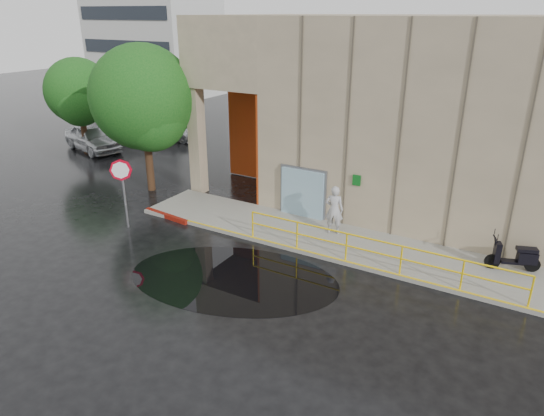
{
  "coord_description": "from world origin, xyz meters",
  "views": [
    {
      "loc": [
        8.59,
        -10.98,
        8.13
      ],
      "look_at": [
        0.44,
        3.0,
        1.55
      ],
      "focal_mm": 32.0,
      "sensor_mm": 36.0,
      "label": 1
    }
  ],
  "objects_px": {
    "person": "(334,210)",
    "car_b": "(128,131)",
    "red_curb": "(166,216)",
    "car_a": "(92,138)",
    "tree_far": "(79,94)",
    "tree_near": "(145,102)",
    "scooter": "(516,249)",
    "car_c": "(173,130)",
    "stop_sign": "(122,179)"
  },
  "relations": [
    {
      "from": "person",
      "to": "car_b",
      "type": "relative_size",
      "value": 0.48
    },
    {
      "from": "person",
      "to": "red_curb",
      "type": "bearing_deg",
      "value": 1.35
    },
    {
      "from": "car_a",
      "to": "car_b",
      "type": "xyz_separation_m",
      "value": [
        0.09,
        2.92,
        -0.16
      ]
    },
    {
      "from": "tree_far",
      "to": "red_curb",
      "type": "bearing_deg",
      "value": -25.16
    },
    {
      "from": "car_a",
      "to": "tree_near",
      "type": "distance_m",
      "value": 9.82
    },
    {
      "from": "scooter",
      "to": "tree_far",
      "type": "distance_m",
      "value": 24.48
    },
    {
      "from": "scooter",
      "to": "red_curb",
      "type": "distance_m",
      "value": 13.36
    },
    {
      "from": "car_c",
      "to": "tree_far",
      "type": "bearing_deg",
      "value": 155.57
    },
    {
      "from": "scooter",
      "to": "car_a",
      "type": "relative_size",
      "value": 0.37
    },
    {
      "from": "tree_far",
      "to": "tree_near",
      "type": "bearing_deg",
      "value": -19.57
    },
    {
      "from": "scooter",
      "to": "car_c",
      "type": "height_order",
      "value": "scooter"
    },
    {
      "from": "tree_near",
      "to": "car_b",
      "type": "bearing_deg",
      "value": 141.75
    },
    {
      "from": "scooter",
      "to": "person",
      "type": "bearing_deg",
      "value": 163.01
    },
    {
      "from": "car_a",
      "to": "scooter",
      "type": "bearing_deg",
      "value": -83.06
    },
    {
      "from": "car_b",
      "to": "car_a",
      "type": "bearing_deg",
      "value": 171.63
    },
    {
      "from": "red_curb",
      "to": "car_b",
      "type": "bearing_deg",
      "value": 141.7
    },
    {
      "from": "stop_sign",
      "to": "car_b",
      "type": "height_order",
      "value": "stop_sign"
    },
    {
      "from": "person",
      "to": "tree_far",
      "type": "xyz_separation_m",
      "value": [
        -17.83,
        3.27,
        2.51
      ]
    },
    {
      "from": "person",
      "to": "tree_near",
      "type": "height_order",
      "value": "tree_near"
    },
    {
      "from": "car_a",
      "to": "car_c",
      "type": "relative_size",
      "value": 1.09
    },
    {
      "from": "person",
      "to": "car_a",
      "type": "distance_m",
      "value": 18.56
    },
    {
      "from": "scooter",
      "to": "tree_near",
      "type": "distance_m",
      "value": 16.37
    },
    {
      "from": "stop_sign",
      "to": "car_c",
      "type": "height_order",
      "value": "stop_sign"
    },
    {
      "from": "person",
      "to": "car_c",
      "type": "distance_m",
      "value": 17.99
    },
    {
      "from": "person",
      "to": "scooter",
      "type": "relative_size",
      "value": 1.08
    },
    {
      "from": "red_curb",
      "to": "person",
      "type": "bearing_deg",
      "value": 15.51
    },
    {
      "from": "car_b",
      "to": "tree_near",
      "type": "bearing_deg",
      "value": -134.95
    },
    {
      "from": "car_c",
      "to": "tree_near",
      "type": "bearing_deg",
      "value": -147.77
    },
    {
      "from": "red_curb",
      "to": "tree_far",
      "type": "distance_m",
      "value": 12.66
    },
    {
      "from": "car_c",
      "to": "tree_near",
      "type": "relative_size",
      "value": 0.64
    },
    {
      "from": "car_c",
      "to": "stop_sign",
      "type": "bearing_deg",
      "value": -149.49
    },
    {
      "from": "car_a",
      "to": "tree_far",
      "type": "distance_m",
      "value": 2.92
    },
    {
      "from": "tree_far",
      "to": "person",
      "type": "bearing_deg",
      "value": -10.39
    },
    {
      "from": "car_c",
      "to": "red_curb",
      "type": "bearing_deg",
      "value": -143.58
    },
    {
      "from": "person",
      "to": "car_a",
      "type": "xyz_separation_m",
      "value": [
        -18.12,
        4.02,
        -0.3
      ]
    },
    {
      "from": "stop_sign",
      "to": "tree_far",
      "type": "xyz_separation_m",
      "value": [
        -10.3,
        6.7,
        1.56
      ]
    },
    {
      "from": "stop_sign",
      "to": "tree_near",
      "type": "height_order",
      "value": "tree_near"
    },
    {
      "from": "stop_sign",
      "to": "car_b",
      "type": "relative_size",
      "value": 0.72
    },
    {
      "from": "car_b",
      "to": "tree_far",
      "type": "height_order",
      "value": "tree_far"
    },
    {
      "from": "scooter",
      "to": "car_b",
      "type": "height_order",
      "value": "scooter"
    },
    {
      "from": "person",
      "to": "red_curb",
      "type": "height_order",
      "value": "person"
    },
    {
      "from": "stop_sign",
      "to": "scooter",
      "type": "bearing_deg",
      "value": -1.87
    },
    {
      "from": "person",
      "to": "scooter",
      "type": "xyz_separation_m",
      "value": [
        6.32,
        0.3,
        -0.19
      ]
    },
    {
      "from": "person",
      "to": "red_curb",
      "type": "distance_m",
      "value": 7.16
    },
    {
      "from": "scooter",
      "to": "tree_near",
      "type": "bearing_deg",
      "value": 160.0
    },
    {
      "from": "red_curb",
      "to": "tree_near",
      "type": "xyz_separation_m",
      "value": [
        -2.86,
        2.27,
        4.22
      ]
    },
    {
      "from": "tree_far",
      "to": "scooter",
      "type": "bearing_deg",
      "value": -7.0
    },
    {
      "from": "red_curb",
      "to": "stop_sign",
      "type": "bearing_deg",
      "value": -114.53
    },
    {
      "from": "stop_sign",
      "to": "car_a",
      "type": "distance_m",
      "value": 13.0
    },
    {
      "from": "stop_sign",
      "to": "car_b",
      "type": "distance_m",
      "value": 14.83
    }
  ]
}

